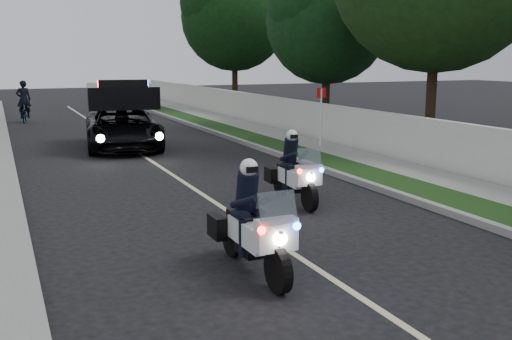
{
  "coord_description": "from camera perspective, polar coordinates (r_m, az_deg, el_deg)",
  "views": [
    {
      "loc": [
        -4.37,
        -6.37,
        3.24
      ],
      "look_at": [
        0.34,
        4.3,
        1.0
      ],
      "focal_mm": 41.28,
      "sensor_mm": 36.0,
      "label": 1
    }
  ],
  "objects": [
    {
      "name": "ground",
      "position": [
        8.38,
        10.02,
        -12.06
      ],
      "size": [
        120.0,
        120.0,
        0.0
      ],
      "primitive_type": "plane",
      "color": "black",
      "rests_on": "ground"
    },
    {
      "name": "curb_right",
      "position": [
        18.7,
        3.51,
        1.11
      ],
      "size": [
        0.2,
        60.0,
        0.15
      ],
      "primitive_type": "cube",
      "color": "gray",
      "rests_on": "ground"
    },
    {
      "name": "grass_verge",
      "position": [
        19.03,
        5.39,
        1.26
      ],
      "size": [
        1.2,
        60.0,
        0.16
      ],
      "primitive_type": "cube",
      "color": "#193814",
      "rests_on": "ground"
    },
    {
      "name": "sidewalk_right",
      "position": [
        19.69,
        8.7,
        1.5
      ],
      "size": [
        1.4,
        60.0,
        0.16
      ],
      "primitive_type": "cube",
      "color": "gray",
      "rests_on": "ground"
    },
    {
      "name": "property_wall",
      "position": [
        20.14,
        11.16,
        3.57
      ],
      "size": [
        0.22,
        60.0,
        1.5
      ],
      "primitive_type": "cube",
      "color": "beige",
      "rests_on": "ground"
    },
    {
      "name": "curb_left",
      "position": [
        16.68,
        -22.42,
        -0.9
      ],
      "size": [
        0.2,
        60.0,
        0.15
      ],
      "primitive_type": "cube",
      "color": "gray",
      "rests_on": "ground"
    },
    {
      "name": "lane_marking",
      "position": [
        17.25,
        -8.69,
        -0.07
      ],
      "size": [
        0.12,
        50.0,
        0.01
      ],
      "primitive_type": "cube",
      "color": "#BFB78C",
      "rests_on": "ground"
    },
    {
      "name": "police_moto_left",
      "position": [
        9.14,
        -0.3,
        -9.87
      ],
      "size": [
        0.73,
        2.06,
        1.75
      ],
      "primitive_type": null,
      "rotation": [
        0.0,
        0.0,
        0.0
      ],
      "color": "silver",
      "rests_on": "ground"
    },
    {
      "name": "police_moto_right",
      "position": [
        13.37,
        3.67,
        -3.18
      ],
      "size": [
        0.8,
        1.99,
        1.65
      ],
      "primitive_type": null,
      "rotation": [
        0.0,
        0.0,
        -0.06
      ],
      "color": "silver",
      "rests_on": "ground"
    },
    {
      "name": "police_suv",
      "position": [
        21.95,
        -12.69,
        2.12
      ],
      "size": [
        3.23,
        5.77,
        2.67
      ],
      "primitive_type": "imported",
      "rotation": [
        0.0,
        0.0,
        -0.13
      ],
      "color": "black",
      "rests_on": "ground"
    },
    {
      "name": "bicycle",
      "position": [
        32.14,
        -21.45,
        4.33
      ],
      "size": [
        0.73,
        1.62,
        0.82
      ],
      "primitive_type": "imported",
      "rotation": [
        0.0,
        0.0,
        -0.12
      ],
      "color": "black",
      "rests_on": "ground"
    },
    {
      "name": "cyclist",
      "position": [
        32.14,
        -21.45,
        4.33
      ],
      "size": [
        0.71,
        0.49,
        1.9
      ],
      "primitive_type": "imported",
      "rotation": [
        0.0,
        0.0,
        3.19
      ],
      "color": "black",
      "rests_on": "ground"
    },
    {
      "name": "sign_post",
      "position": [
        20.93,
        6.24,
        1.9
      ],
      "size": [
        0.38,
        0.38,
        2.28
      ],
      "primitive_type": null,
      "rotation": [
        0.0,
        0.0,
        -0.08
      ],
      "color": "red",
      "rests_on": "ground"
    },
    {
      "name": "tree_right_b",
      "position": [
        22.26,
        16.35,
        2.06
      ],
      "size": [
        9.43,
        9.43,
        12.45
      ],
      "primitive_type": null,
      "rotation": [
        0.0,
        0.0,
        0.32
      ],
      "color": "#1E4316",
      "rests_on": "ground"
    },
    {
      "name": "tree_right_d",
      "position": [
        27.74,
        6.71,
        4.09
      ],
      "size": [
        6.33,
        6.33,
        9.34
      ],
      "primitive_type": null,
      "rotation": [
        0.0,
        0.0,
        -0.14
      ],
      "color": "#133B16",
      "rests_on": "ground"
    },
    {
      "name": "tree_right_e",
      "position": [
        37.69,
        -2.04,
        5.93
      ],
      "size": [
        7.93,
        7.93,
        11.0
      ],
      "primitive_type": null,
      "rotation": [
        0.0,
        0.0,
        0.23
      ],
      "color": "#103410",
      "rests_on": "ground"
    }
  ]
}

